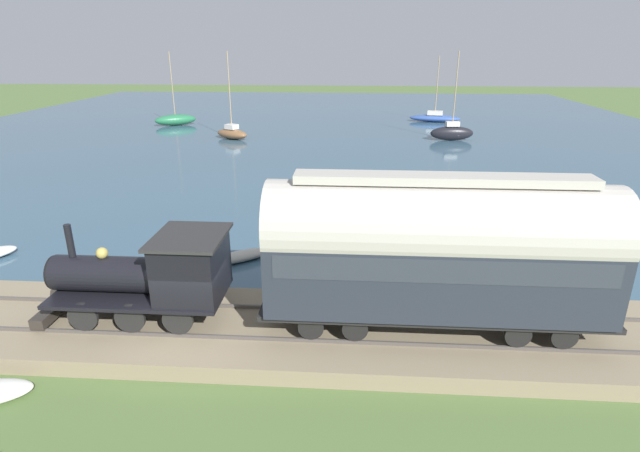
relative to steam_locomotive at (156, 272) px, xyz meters
name	(u,v)px	position (x,y,z in m)	size (l,w,h in m)	color
ground_plane	(191,348)	(-0.73, -1.13, -2.21)	(200.00, 200.00, 0.00)	#516B38
harbor_water	(311,126)	(42.66, -1.13, -2.21)	(80.00, 80.00, 0.01)	#38566B
rail_embankment	(198,328)	(0.00, -1.13, -1.95)	(4.72, 56.00, 0.65)	#84755B
steam_locomotive	(156,272)	(0.00, 0.00, 0.00)	(2.46, 5.89, 3.07)	black
passenger_coach	(437,248)	(0.00, -8.48, 1.04)	(2.61, 10.33, 4.80)	black
sailboat_brown	(232,133)	(34.48, 5.89, -1.62)	(3.11, 3.89, 8.13)	brown
sailboat_black	(452,132)	(35.15, -15.36, -1.44)	(1.50, 4.20, 8.14)	black
sailboat_blue	(435,118)	(47.16, -15.51, -1.72)	(2.73, 6.11, 7.45)	#335199
sailboat_green	(175,120)	(42.43, 14.28, -1.57)	(3.55, 4.72, 7.95)	#236B42
rowboat_far_out	(382,215)	(11.85, -7.62, -2.01)	(1.91, 2.92, 0.38)	beige
rowboat_off_pier	(240,256)	(5.83, -1.20, -1.99)	(2.36, 2.92, 0.43)	#B7B2A3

